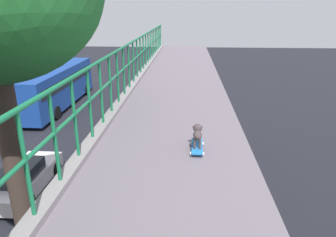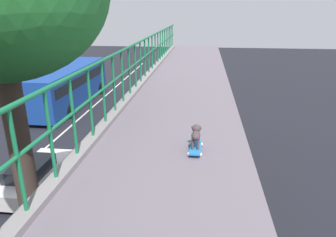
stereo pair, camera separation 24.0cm
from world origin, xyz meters
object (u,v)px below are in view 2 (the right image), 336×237
car_white_fifth (35,175)px  toy_skateboard (195,147)px  city_bus (69,84)px  small_dog (196,134)px

car_white_fifth → toy_skateboard: (6.91, -6.61, 4.74)m
car_white_fifth → toy_skateboard: toy_skateboard is taller
city_bus → small_dog: size_ratio=26.47×
car_white_fifth → city_bus: (-3.52, 11.79, 1.10)m
small_dog → city_bus: bearing=119.6°
toy_skateboard → small_dog: bearing=88.5°
car_white_fifth → small_dog: small_dog is taller
small_dog → toy_skateboard: bearing=-91.5°
car_white_fifth → toy_skateboard: 10.67m
car_white_fifth → city_bus: size_ratio=0.39×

